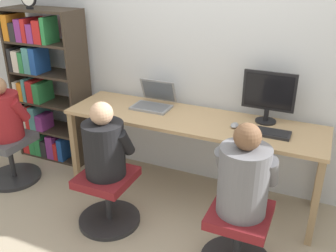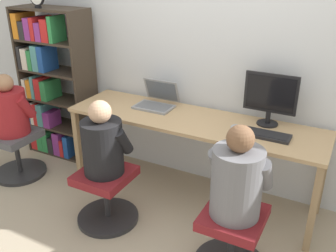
# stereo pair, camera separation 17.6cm
# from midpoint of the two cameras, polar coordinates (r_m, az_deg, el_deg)

# --- Properties ---
(ground_plane) EXTENTS (14.00, 14.00, 0.00)m
(ground_plane) POSITION_cam_midpoint_polar(r_m,az_deg,el_deg) (3.32, 2.79, -12.94)
(ground_plane) COLOR tan
(wall_back) EXTENTS (10.00, 0.05, 2.60)m
(wall_back) POSITION_cam_midpoint_polar(r_m,az_deg,el_deg) (3.34, 8.19, 11.79)
(wall_back) COLOR silver
(wall_back) RESTS_ON ground_plane
(desk) EXTENTS (2.22, 0.60, 0.76)m
(desk) POSITION_cam_midpoint_polar(r_m,az_deg,el_deg) (3.21, 5.31, -0.15)
(desk) COLOR tan
(desk) RESTS_ON ground_plane
(desktop_monitor) EXTENTS (0.42, 0.17, 0.43)m
(desktop_monitor) POSITION_cam_midpoint_polar(r_m,az_deg,el_deg) (3.11, 16.89, 4.11)
(desktop_monitor) COLOR black
(desktop_monitor) RESTS_ON desk
(laptop) EXTENTS (0.34, 0.31, 0.23)m
(laptop) POSITION_cam_midpoint_polar(r_m,az_deg,el_deg) (3.43, -0.30, 3.77)
(laptop) COLOR gray
(laptop) RESTS_ON desk
(keyboard) EXTENTS (0.39, 0.16, 0.03)m
(keyboard) POSITION_cam_midpoint_polar(r_m,az_deg,el_deg) (2.98, 16.16, -1.27)
(keyboard) COLOR #232326
(keyboard) RESTS_ON desk
(computer_mouse_by_keyboard) EXTENTS (0.06, 0.10, 0.03)m
(computer_mouse_by_keyboard) POSITION_cam_midpoint_polar(r_m,az_deg,el_deg) (3.04, 11.76, -0.16)
(computer_mouse_by_keyboard) COLOR #99999E
(computer_mouse_by_keyboard) RESTS_ON desk
(office_chair_left) EXTENTS (0.51, 0.51, 0.46)m
(office_chair_left) POSITION_cam_midpoint_polar(r_m,az_deg,el_deg) (2.73, 11.58, -16.52)
(office_chair_left) COLOR #262628
(office_chair_left) RESTS_ON ground_plane
(office_chair_right) EXTENTS (0.51, 0.51, 0.46)m
(office_chair_right) POSITION_cam_midpoint_polar(r_m,az_deg,el_deg) (3.13, -7.75, -10.30)
(office_chair_right) COLOR #262628
(office_chair_right) RESTS_ON ground_plane
(person_at_monitor) EXTENTS (0.41, 0.34, 0.64)m
(person_at_monitor) POSITION_cam_midpoint_polar(r_m,az_deg,el_deg) (2.45, 12.55, -7.84)
(person_at_monitor) COLOR slate
(person_at_monitor) RESTS_ON office_chair_left
(person_at_laptop) EXTENTS (0.39, 0.32, 0.60)m
(person_at_laptop) POSITION_cam_midpoint_polar(r_m,az_deg,el_deg) (2.89, -8.21, -2.64)
(person_at_laptop) COLOR black
(person_at_laptop) RESTS_ON office_chair_right
(bookshelf) EXTENTS (0.78, 0.34, 1.57)m
(bookshelf) POSITION_cam_midpoint_polar(r_m,az_deg,el_deg) (4.14, -16.39, 5.75)
(bookshelf) COLOR #382D23
(bookshelf) RESTS_ON ground_plane
(office_chair_side) EXTENTS (0.51, 0.51, 0.46)m
(office_chair_side) POSITION_cam_midpoint_polar(r_m,az_deg,el_deg) (3.98, -20.84, -3.77)
(office_chair_side) COLOR #262628
(office_chair_side) RESTS_ON ground_plane
(person_near_shelf) EXTENTS (0.41, 0.33, 0.59)m
(person_near_shelf) POSITION_cam_midpoint_polar(r_m,az_deg,el_deg) (3.80, -21.80, 2.36)
(person_near_shelf) COLOR maroon
(person_near_shelf) RESTS_ON office_chair_side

